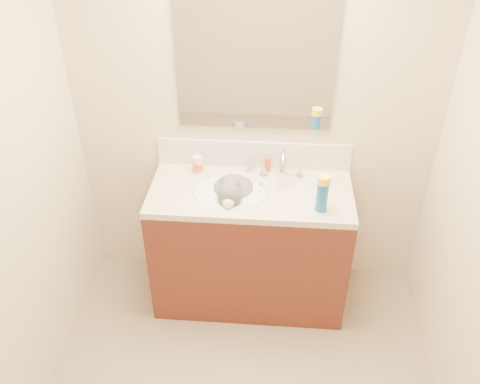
% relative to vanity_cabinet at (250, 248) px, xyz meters
% --- Properties ---
extents(room_shell, '(2.24, 2.54, 2.52)m').
position_rel_vanity_cabinet_xyz_m(room_shell, '(0.00, -0.97, 1.08)').
color(room_shell, beige).
rests_on(room_shell, ground).
extents(vanity_cabinet, '(1.20, 0.55, 0.82)m').
position_rel_vanity_cabinet_xyz_m(vanity_cabinet, '(0.00, 0.00, 0.00)').
color(vanity_cabinet, '#522016').
rests_on(vanity_cabinet, ground).
extents(counter_slab, '(1.20, 0.55, 0.04)m').
position_rel_vanity_cabinet_xyz_m(counter_slab, '(0.00, 0.00, 0.43)').
color(counter_slab, beige).
rests_on(counter_slab, vanity_cabinet).
extents(basin, '(0.45, 0.36, 0.14)m').
position_rel_vanity_cabinet_xyz_m(basin, '(-0.12, -0.03, 0.38)').
color(basin, white).
rests_on(basin, vanity_cabinet).
extents(faucet, '(0.28, 0.20, 0.21)m').
position_rel_vanity_cabinet_xyz_m(faucet, '(0.18, 0.14, 0.54)').
color(faucet, silver).
rests_on(faucet, counter_slab).
extents(cat, '(0.32, 0.40, 0.31)m').
position_rel_vanity_cabinet_xyz_m(cat, '(-0.10, -0.00, 0.42)').
color(cat, '#514F51').
rests_on(cat, basin).
extents(backsplash, '(1.20, 0.02, 0.18)m').
position_rel_vanity_cabinet_xyz_m(backsplash, '(0.00, 0.26, 0.54)').
color(backsplash, silver).
rests_on(backsplash, counter_slab).
extents(mirror, '(0.90, 0.02, 0.80)m').
position_rel_vanity_cabinet_xyz_m(mirror, '(0.00, 0.26, 1.13)').
color(mirror, white).
rests_on(mirror, room_shell).
extents(pill_bottle, '(0.07, 0.07, 0.11)m').
position_rel_vanity_cabinet_xyz_m(pill_bottle, '(-0.34, 0.17, 0.51)').
color(pill_bottle, silver).
rests_on(pill_bottle, counter_slab).
extents(pill_label, '(0.08, 0.08, 0.04)m').
position_rel_vanity_cabinet_xyz_m(pill_label, '(-0.34, 0.17, 0.50)').
color(pill_label, '#F84D29').
rests_on(pill_label, pill_bottle).
extents(silver_jar, '(0.07, 0.07, 0.06)m').
position_rel_vanity_cabinet_xyz_m(silver_jar, '(-0.02, 0.21, 0.48)').
color(silver_jar, '#B7B7BC').
rests_on(silver_jar, counter_slab).
extents(amber_bottle, '(0.05, 0.05, 0.10)m').
position_rel_vanity_cabinet_xyz_m(amber_bottle, '(0.09, 0.22, 0.50)').
color(amber_bottle, '#C04916').
rests_on(amber_bottle, counter_slab).
extents(toothbrush, '(0.02, 0.13, 0.01)m').
position_rel_vanity_cabinet_xyz_m(toothbrush, '(0.05, 0.06, 0.45)').
color(toothbrush, silver).
rests_on(toothbrush, counter_slab).
extents(toothbrush_head, '(0.02, 0.03, 0.01)m').
position_rel_vanity_cabinet_xyz_m(toothbrush_head, '(0.05, 0.06, 0.46)').
color(toothbrush_head, '#5B9AC3').
rests_on(toothbrush_head, counter_slab).
extents(spray_can, '(0.09, 0.09, 0.18)m').
position_rel_vanity_cabinet_xyz_m(spray_can, '(0.40, -0.16, 0.54)').
color(spray_can, '#165A9E').
rests_on(spray_can, counter_slab).
extents(spray_cap, '(0.10, 0.10, 0.04)m').
position_rel_vanity_cabinet_xyz_m(spray_cap, '(0.40, -0.16, 0.65)').
color(spray_cap, yellow).
rests_on(spray_cap, spray_can).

